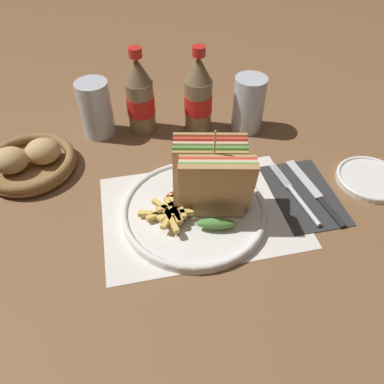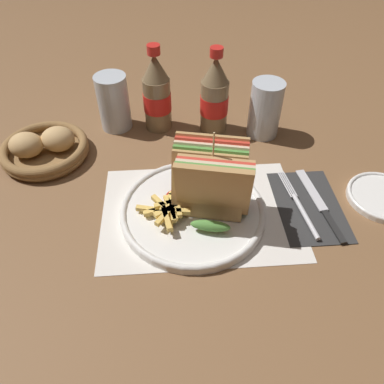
% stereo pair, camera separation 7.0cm
% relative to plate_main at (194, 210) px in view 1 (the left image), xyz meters
% --- Properties ---
extents(ground_plane, '(4.00, 4.00, 0.00)m').
position_rel_plate_main_xyz_m(ground_plane, '(0.01, -0.03, -0.01)').
color(ground_plane, brown).
extents(placemat, '(0.38, 0.26, 0.00)m').
position_rel_plate_main_xyz_m(placemat, '(0.02, 0.00, -0.01)').
color(placemat, silver).
rests_on(placemat, ground_plane).
extents(plate_main, '(0.27, 0.27, 0.02)m').
position_rel_plate_main_xyz_m(plate_main, '(0.00, 0.00, 0.00)').
color(plate_main, white).
rests_on(plate_main, ground_plane).
extents(club_sandwich, '(0.15, 0.14, 0.17)m').
position_rel_plate_main_xyz_m(club_sandwich, '(0.03, -0.00, 0.07)').
color(club_sandwich, tan).
rests_on(club_sandwich, plate_main).
extents(fries_pile, '(0.11, 0.09, 0.02)m').
position_rel_plate_main_xyz_m(fries_pile, '(-0.04, -0.01, 0.02)').
color(fries_pile, '#E0B756').
rests_on(fries_pile, plate_main).
extents(ketchup_blob, '(0.04, 0.04, 0.02)m').
position_rel_plate_main_xyz_m(ketchup_blob, '(-0.03, 0.02, 0.02)').
color(ketchup_blob, maroon).
rests_on(ketchup_blob, plate_main).
extents(napkin, '(0.12, 0.20, 0.00)m').
position_rel_plate_main_xyz_m(napkin, '(0.23, 0.01, -0.01)').
color(napkin, '#2D2D2D').
rests_on(napkin, ground_plane).
extents(fork, '(0.04, 0.19, 0.01)m').
position_rel_plate_main_xyz_m(fork, '(0.21, -0.01, -0.00)').
color(fork, silver).
rests_on(fork, napkin).
extents(knife, '(0.04, 0.20, 0.00)m').
position_rel_plate_main_xyz_m(knife, '(0.25, 0.00, -0.00)').
color(knife, black).
rests_on(knife, napkin).
extents(coke_bottle_near, '(0.07, 0.07, 0.20)m').
position_rel_plate_main_xyz_m(coke_bottle_near, '(-0.06, 0.30, 0.08)').
color(coke_bottle_near, '#7A6647').
rests_on(coke_bottle_near, ground_plane).
extents(coke_bottle_far, '(0.07, 0.07, 0.20)m').
position_rel_plate_main_xyz_m(coke_bottle_far, '(0.07, 0.28, 0.08)').
color(coke_bottle_far, '#7A6647').
rests_on(coke_bottle_far, ground_plane).
extents(glass_near, '(0.07, 0.07, 0.13)m').
position_rel_plate_main_xyz_m(glass_near, '(0.19, 0.25, 0.05)').
color(glass_near, silver).
rests_on(glass_near, ground_plane).
extents(glass_far, '(0.07, 0.07, 0.13)m').
position_rel_plate_main_xyz_m(glass_far, '(-0.16, 0.31, 0.05)').
color(glass_far, silver).
rests_on(glass_far, ground_plane).
extents(bread_basket, '(0.19, 0.19, 0.07)m').
position_rel_plate_main_xyz_m(bread_basket, '(-0.31, 0.20, 0.01)').
color(bread_basket, olive).
rests_on(bread_basket, ground_plane).
extents(side_saucer, '(0.14, 0.14, 0.01)m').
position_rel_plate_main_xyz_m(side_saucer, '(0.38, 0.01, -0.00)').
color(side_saucer, white).
rests_on(side_saucer, ground_plane).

